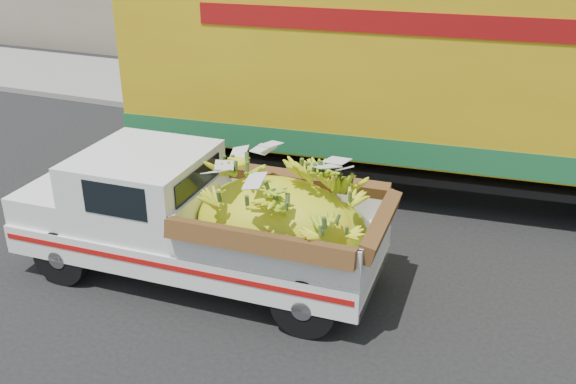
% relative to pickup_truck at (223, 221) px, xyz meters
% --- Properties ---
extents(ground, '(100.00, 100.00, 0.00)m').
position_rel_pickup_truck_xyz_m(ground, '(0.15, 0.54, -0.99)').
color(ground, black).
rests_on(ground, ground).
extents(curb, '(60.00, 0.25, 0.15)m').
position_rel_pickup_truck_xyz_m(curb, '(0.15, 6.71, -0.91)').
color(curb, gray).
rests_on(curb, ground).
extents(sidewalk, '(60.00, 4.00, 0.14)m').
position_rel_pickup_truck_xyz_m(sidewalk, '(0.15, 8.81, -0.92)').
color(sidewalk, gray).
rests_on(sidewalk, ground).
extents(pickup_truck, '(5.33, 2.17, 1.84)m').
position_rel_pickup_truck_xyz_m(pickup_truck, '(0.00, 0.00, 0.00)').
color(pickup_truck, black).
rests_on(pickup_truck, ground).
extents(semi_trailer, '(12.04, 3.63, 3.80)m').
position_rel_pickup_truck_xyz_m(semi_trailer, '(2.40, 4.26, 1.13)').
color(semi_trailer, black).
rests_on(semi_trailer, ground).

